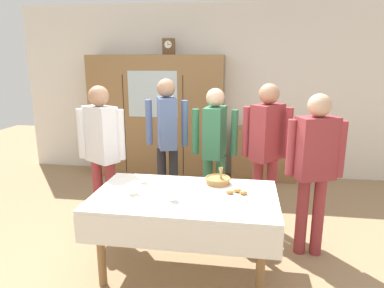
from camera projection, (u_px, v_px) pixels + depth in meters
ground_plane at (189, 257)px, 3.36m from camera, size 12.00×12.00×0.00m
back_wall at (215, 91)px, 5.58m from camera, size 6.40×0.10×2.70m
dining_table at (184, 207)px, 2.99m from camera, size 1.58×0.94×0.72m
wall_cabinet at (157, 117)px, 5.52m from camera, size 2.10×0.46×1.92m
mantel_clock at (169, 47)px, 5.23m from camera, size 0.18×0.11×0.24m
bookshelf_low at (263, 154)px, 5.45m from camera, size 0.98×0.35×0.82m
book_stack at (265, 125)px, 5.34m from camera, size 0.18×0.23×0.10m
tea_cup_far_right at (143, 180)px, 3.26m from camera, size 0.13×0.13×0.06m
tea_cup_mid_right at (133, 192)px, 2.98m from camera, size 0.13×0.13×0.06m
tea_cup_mid_left at (172, 198)px, 2.84m from camera, size 0.13×0.13×0.06m
bread_basket at (218, 180)px, 3.25m from camera, size 0.24×0.24×0.16m
pastry_plate at (237, 194)px, 2.96m from camera, size 0.28×0.28×0.05m
spoon_front_edge at (116, 195)px, 2.97m from camera, size 0.12×0.02×0.01m
spoon_far_right at (192, 191)px, 3.06m from camera, size 0.12×0.02×0.01m
person_beside_shelf at (267, 143)px, 3.72m from camera, size 0.52×0.41×1.61m
person_behind_table_left at (102, 145)px, 3.70m from camera, size 0.52×0.36×1.59m
person_by_cabinet at (167, 132)px, 4.19m from camera, size 0.52×0.41×1.64m
person_near_right_end at (315, 161)px, 3.20m from camera, size 0.52×0.32×1.56m
person_behind_table_right at (215, 142)px, 3.96m from camera, size 0.52×0.38×1.55m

